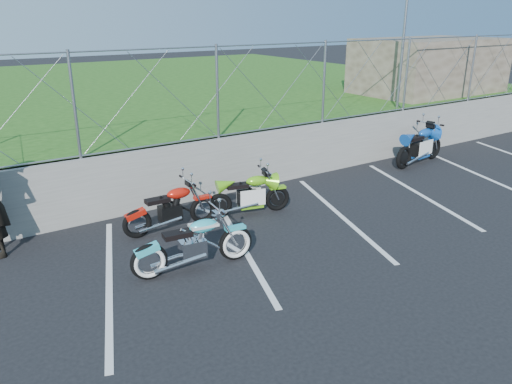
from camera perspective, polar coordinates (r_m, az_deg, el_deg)
ground at (r=8.29m, az=1.90°, el=-8.31°), size 90.00×90.00×0.00m
retaining_wall at (r=10.86m, az=-8.81°, el=2.10°), size 30.00×0.22×1.30m
grass_field at (r=20.17m, az=-21.16°, el=9.16°), size 30.00×20.00×1.30m
stone_building at (r=18.76m, az=19.15°, el=13.50°), size 5.00×3.00×1.80m
chain_link_fence at (r=10.48m, az=-9.29°, el=10.73°), size 28.00×0.03×2.00m
sign_pole at (r=15.15m, az=16.33°, el=14.83°), size 0.08×0.08×3.00m
parking_lines at (r=9.65m, az=4.29°, el=-4.10°), size 18.29×4.31×0.01m
cruiser_turquoise at (r=8.05m, az=-6.98°, el=-6.08°), size 2.05×0.65×1.02m
naked_orange at (r=9.53m, az=-9.57°, el=-2.05°), size 1.89×0.64×0.94m
sportbike_green at (r=10.14m, az=-0.69°, el=-0.44°), size 1.76×0.65×0.92m
sportbike_blue at (r=14.34m, az=18.28°, el=4.91°), size 2.10×0.75×1.09m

